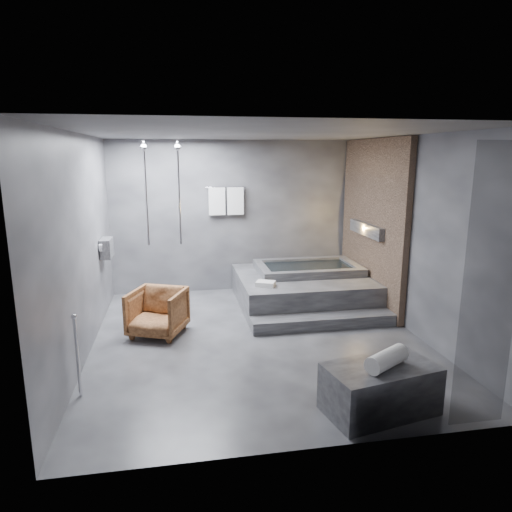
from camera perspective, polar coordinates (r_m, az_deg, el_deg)
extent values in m
plane|color=#2C2C2E|center=(6.52, 0.23, -10.30)|extent=(5.00, 5.00, 0.00)
cube|color=#49494B|center=(6.01, 0.26, 15.12)|extent=(4.50, 5.00, 0.04)
cube|color=#35363A|center=(8.55, -2.78, 4.93)|extent=(4.50, 0.04, 2.80)
cube|color=#35363A|center=(3.75, 7.16, -5.10)|extent=(4.50, 0.04, 2.80)
cube|color=#35363A|center=(6.13, -20.94, 1.08)|extent=(0.04, 5.00, 2.80)
cube|color=#35363A|center=(6.88, 19.04, 2.39)|extent=(0.04, 5.00, 2.80)
cube|color=#9E7A5D|center=(7.95, 14.32, 3.98)|extent=(0.10, 2.40, 2.78)
cube|color=#FF9938|center=(7.93, 13.76, 3.26)|extent=(0.14, 1.20, 0.20)
cube|color=slate|center=(7.52, -18.18, 0.95)|extent=(0.16, 0.42, 0.30)
imported|color=beige|center=(7.43, -18.18, 0.46)|extent=(0.08, 0.08, 0.21)
imported|color=beige|center=(7.63, -17.97, 0.56)|extent=(0.07, 0.07, 0.15)
cylinder|color=silver|center=(7.98, -9.60, 7.84)|extent=(0.04, 0.04, 1.80)
cylinder|color=silver|center=(8.00, -13.58, 7.68)|extent=(0.04, 0.04, 1.80)
cylinder|color=silver|center=(8.42, -3.79, 8.56)|extent=(0.75, 0.02, 0.02)
cube|color=white|center=(8.40, -4.91, 6.83)|extent=(0.30, 0.06, 0.50)
cube|color=white|center=(8.44, -2.60, 6.88)|extent=(0.30, 0.06, 0.50)
cylinder|color=silver|center=(5.26, -21.42, -11.69)|extent=(0.04, 0.04, 0.90)
cube|color=black|center=(4.56, 27.21, -3.87)|extent=(0.55, 0.01, 2.60)
cube|color=#303133|center=(7.99, 5.79, -4.10)|extent=(2.20, 2.00, 0.50)
cube|color=#303133|center=(6.97, 8.43, -8.08)|extent=(2.20, 0.36, 0.18)
cube|color=#2D2D2F|center=(4.90, 15.24, -15.72)|extent=(1.19, 0.81, 0.49)
imported|color=#492612|center=(6.70, -12.21, -6.89)|extent=(0.94, 0.95, 0.67)
cylinder|color=white|center=(4.73, 16.03, -12.29)|extent=(0.52, 0.42, 0.18)
cube|color=silver|center=(7.21, 1.21, -3.49)|extent=(0.35, 0.31, 0.08)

